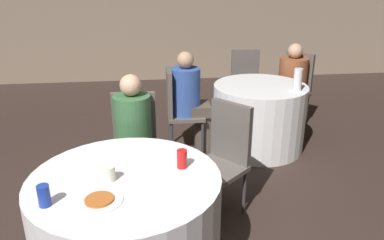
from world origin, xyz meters
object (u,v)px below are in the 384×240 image
object	(u,v)px
table_far	(259,117)
person_blue_shirt	(192,103)
pizza_plate_near	(99,200)
soda_can_blue	(44,196)
chair_far_northeast	(295,84)
chair_far_west	(177,104)
bottle_far	(298,80)
person_floral_shirt	(290,86)
person_green_jacket	(134,145)
chair_near_north	(135,138)
chair_far_north	(245,80)
soda_can_red	(182,159)
chair_near_northeast	(224,151)
table_near	(128,228)

from	to	relation	value
table_far	person_blue_shirt	distance (m)	0.80
pizza_plate_near	soda_can_blue	world-z (taller)	soda_can_blue
chair_far_northeast	chair_far_west	distance (m)	1.74
chair_far_west	bottle_far	distance (m)	1.33
table_far	bottle_far	xyz separation A→B (m)	(0.32, -0.24, 0.50)
person_floral_shirt	chair_far_northeast	bearing A→B (deg)	-90.00
chair_far_west	pizza_plate_near	distance (m)	2.22
bottle_far	person_green_jacket	bearing A→B (deg)	-155.26
chair_near_north	bottle_far	world-z (taller)	bottle_far
table_far	chair_far_north	xyz separation A→B (m)	(0.08, 0.94, 0.19)
chair_far_north	bottle_far	world-z (taller)	bottle_far
chair_far_north	soda_can_blue	size ratio (longest dim) A/B	7.84
chair_far_northeast	bottle_far	xyz separation A→B (m)	(-0.35, -0.90, 0.31)
chair_near_north	chair_far_northeast	bearing A→B (deg)	-142.12
table_far	person_green_jacket	xyz separation A→B (m)	(-1.39, -1.03, 0.20)
soda_can_blue	chair_far_west	bearing A→B (deg)	67.67
pizza_plate_near	chair_far_north	bearing A→B (deg)	62.22
chair_far_northeast	bottle_far	world-z (taller)	bottle_far
person_floral_shirt	soda_can_red	world-z (taller)	person_floral_shirt
person_blue_shirt	pizza_plate_near	size ratio (longest dim) A/B	4.46
table_far	chair_near_north	distance (m)	1.64
chair_near_northeast	pizza_plate_near	xyz separation A→B (m)	(-0.89, -0.92, 0.20)
person_blue_shirt	bottle_far	xyz separation A→B (m)	(1.10, -0.25, 0.29)
chair_near_northeast	chair_far_northeast	distance (m)	2.28
chair_near_north	person_green_jacket	xyz separation A→B (m)	(-0.00, -0.17, 0.02)
table_far	person_floral_shirt	size ratio (longest dim) A/B	0.95
person_blue_shirt	table_near	bearing A→B (deg)	-18.11
person_green_jacket	chair_near_northeast	bearing A→B (deg)	168.35
soda_can_red	table_far	bearing A→B (deg)	59.58
chair_far_west	pizza_plate_near	size ratio (longest dim) A/B	3.71
chair_near_north	table_far	bearing A→B (deg)	-146.77
person_floral_shirt	soda_can_blue	xyz separation A→B (m)	(-2.37, -2.67, 0.24)
chair_near_northeast	pizza_plate_near	distance (m)	1.29
soda_can_red	chair_far_west	bearing A→B (deg)	86.62
soda_can_blue	chair_far_northeast	bearing A→B (deg)	48.14
person_green_jacket	person_blue_shirt	bearing A→B (deg)	-119.24
person_green_jacket	pizza_plate_near	world-z (taller)	person_green_jacket
soda_can_red	bottle_far	world-z (taller)	bottle_far
chair_near_north	bottle_far	size ratio (longest dim) A/B	3.99
table_far	person_blue_shirt	xyz separation A→B (m)	(-0.77, 0.01, 0.20)
chair_far_west	person_floral_shirt	world-z (taller)	person_floral_shirt
chair_far_northeast	person_blue_shirt	bearing A→B (deg)	69.83
person_green_jacket	person_blue_shirt	xyz separation A→B (m)	(0.62, 1.04, -0.00)
chair_far_north	person_floral_shirt	distance (m)	0.62
chair_far_northeast	chair_near_northeast	bearing A→B (deg)	100.20
person_floral_shirt	soda_can_red	size ratio (longest dim) A/B	9.06
table_near	soda_can_blue	world-z (taller)	soda_can_blue
person_floral_shirt	bottle_far	distance (m)	0.87
bottle_far	table_far	bearing A→B (deg)	143.54
table_far	chair_far_northeast	bearing A→B (deg)	44.41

